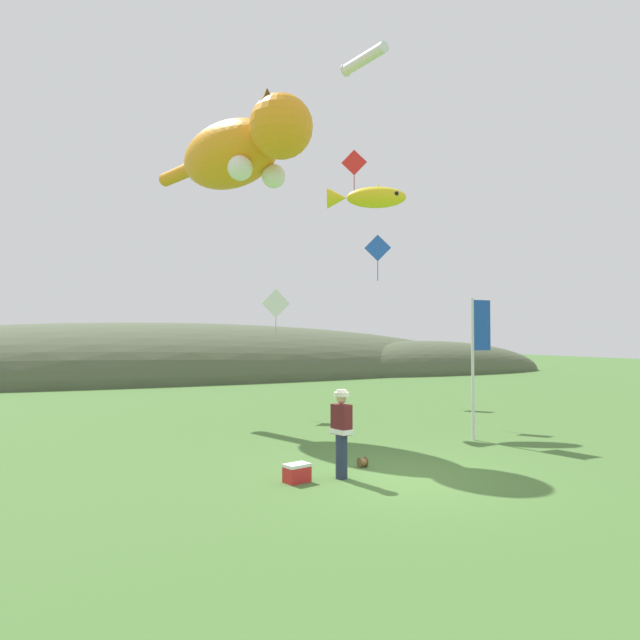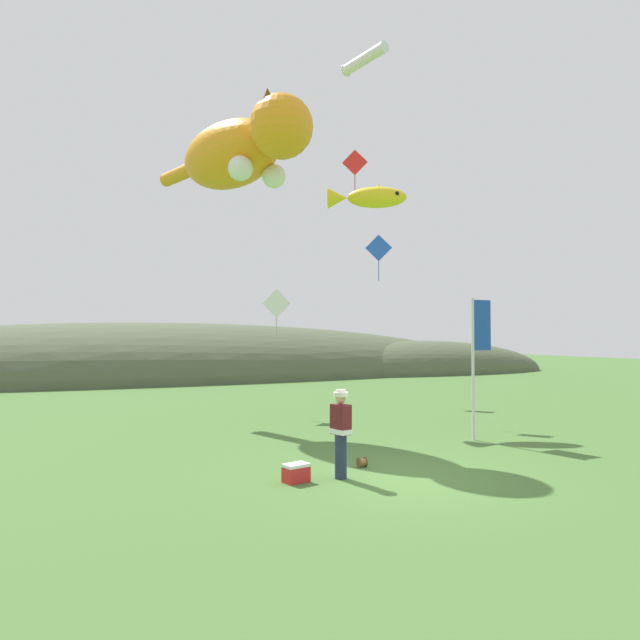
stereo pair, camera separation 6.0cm
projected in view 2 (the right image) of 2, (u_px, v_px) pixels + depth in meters
ground_plane at (403, 477)px, 11.49m from camera, size 120.00×120.00×0.00m
distant_hill_ridge at (195, 377)px, 39.77m from camera, size 58.45×15.42×7.56m
festival_attendant at (341, 431)px, 11.42m from camera, size 0.36×0.47×1.77m
kite_spool at (362, 462)px, 12.38m from camera, size 0.17×0.21×0.21m
picnic_cooler at (296, 473)px, 11.11m from camera, size 0.55×0.43×0.36m
festival_banner_pole at (477, 347)px, 15.75m from camera, size 0.66×0.08×3.91m
kite_giant_cat at (240, 152)px, 19.05m from camera, size 3.66×8.24×2.58m
kite_fish_windsock at (368, 197)px, 20.16m from camera, size 2.82×1.99×0.86m
kite_tube_streamer at (364, 59)px, 18.61m from camera, size 0.77×2.03×0.44m
kite_diamond_blue at (379, 248)px, 26.07m from camera, size 1.05×0.67×2.13m
kite_diamond_white at (276, 304)px, 21.03m from camera, size 1.09×0.08×1.99m
kite_diamond_red at (355, 163)px, 22.89m from camera, size 0.89×0.57×1.94m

